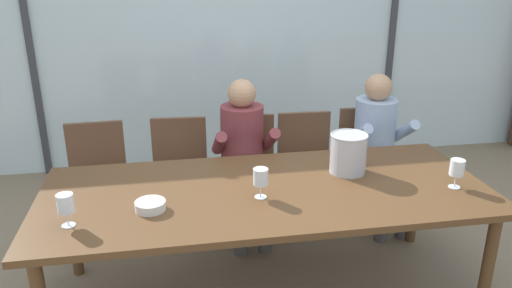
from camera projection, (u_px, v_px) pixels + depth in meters
The scene contains 18 objects.
ground at pixel (242, 218), 4.10m from camera, with size 14.00×14.00×0.00m, color #847056.
window_glass_panel at pixel (221, 36), 4.84m from camera, with size 7.81×0.03×2.60m, color silver.
window_mullion_left at pixel (29, 41), 4.53m from camera, with size 0.06×0.06×2.60m, color #38383D.
window_mullion_right at pixel (392, 32), 5.11m from camera, with size 0.06×0.06×2.60m, color #38383D.
hillside_vineyard at pixel (197, 31), 8.72m from camera, with size 13.81×2.40×1.62m, color #477A38.
dining_table at pixel (266, 198), 2.94m from camera, with size 2.61×1.08×0.74m.
chair_near_curtain at pixel (97, 173), 3.71m from camera, with size 0.46×0.46×0.87m.
chair_left_of_center at pixel (180, 167), 3.81m from camera, with size 0.47×0.47×0.87m.
chair_center at pixel (248, 163), 3.88m from camera, with size 0.49×0.49×0.87m.
chair_right_of_center at pixel (306, 160), 3.94m from camera, with size 0.46×0.46×0.87m.
chair_near_window_right at pixel (367, 154), 4.07m from camera, with size 0.46×0.46×0.87m.
person_maroon_top at pixel (244, 149), 3.69m from camera, with size 0.47×0.62×1.19m.
person_pale_blue_shirt at pixel (378, 141), 3.86m from camera, with size 0.48×0.63×1.19m.
ice_bucket_primary at pixel (348, 153), 3.10m from camera, with size 0.23×0.23×0.25m.
tasting_bowl at pixel (150, 206), 2.66m from camera, with size 0.16×0.16×0.05m, color silver.
wine_glass_by_left_taster at pixel (261, 178), 2.77m from camera, with size 0.08×0.08×0.17m.
wine_glass_near_bucket at pixel (457, 168), 2.89m from camera, with size 0.08×0.08×0.17m.
wine_glass_center_pour at pixel (66, 205), 2.47m from camera, with size 0.08×0.08×0.17m.
Camera 1 is at (-0.52, -2.59, 2.00)m, focal length 35.00 mm.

